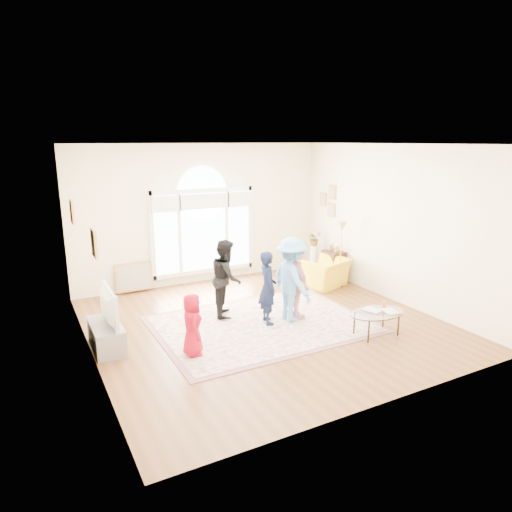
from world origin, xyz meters
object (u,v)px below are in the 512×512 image
area_rug (263,324)px  tv_console (106,336)px  coffee_table (377,313)px  armchair (325,273)px  television (104,307)px

area_rug → tv_console: tv_console is taller
area_rug → tv_console: size_ratio=3.60×
coffee_table → armchair: (0.84, 2.63, -0.08)m
armchair → coffee_table: bearing=54.3°
area_rug → tv_console: 2.72m
area_rug → coffee_table: size_ratio=3.48×
area_rug → tv_console: bearing=173.2°
area_rug → coffee_table: 2.04m
tv_console → coffee_table: size_ratio=0.97×
television → tv_console: bearing=180.0°
armchair → television: bearing=-7.0°
area_rug → television: television is taller
television → armchair: bearing=11.1°
tv_console → armchair: armchair is taller
tv_console → coffee_table: bearing=-21.4°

